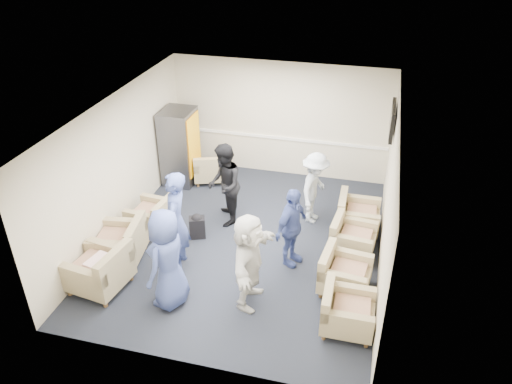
% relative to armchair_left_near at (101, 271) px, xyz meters
% --- Properties ---
extents(floor, '(6.00, 6.00, 0.00)m').
position_rel_armchair_left_near_xyz_m(floor, '(1.98, 1.86, -0.35)').
color(floor, black).
rests_on(floor, ground).
extents(ceiling, '(6.00, 6.00, 0.00)m').
position_rel_armchair_left_near_xyz_m(ceiling, '(1.98, 1.86, 2.35)').
color(ceiling, silver).
rests_on(ceiling, back_wall).
extents(back_wall, '(5.00, 0.02, 2.70)m').
position_rel_armchair_left_near_xyz_m(back_wall, '(1.98, 4.86, 1.00)').
color(back_wall, beige).
rests_on(back_wall, floor).
extents(front_wall, '(5.00, 0.02, 2.70)m').
position_rel_armchair_left_near_xyz_m(front_wall, '(1.98, -1.14, 1.00)').
color(front_wall, beige).
rests_on(front_wall, floor).
extents(left_wall, '(0.02, 6.00, 2.70)m').
position_rel_armchair_left_near_xyz_m(left_wall, '(-0.52, 1.86, 1.00)').
color(left_wall, beige).
rests_on(left_wall, floor).
extents(right_wall, '(0.02, 6.00, 2.70)m').
position_rel_armchair_left_near_xyz_m(right_wall, '(4.48, 1.86, 1.00)').
color(right_wall, beige).
rests_on(right_wall, floor).
extents(chair_rail, '(4.98, 0.04, 0.06)m').
position_rel_armchair_left_near_xyz_m(chair_rail, '(1.98, 4.84, 0.55)').
color(chair_rail, white).
rests_on(chair_rail, back_wall).
extents(tv, '(0.10, 1.00, 0.58)m').
position_rel_armchair_left_near_xyz_m(tv, '(4.42, 3.66, 1.69)').
color(tv, black).
rests_on(tv, right_wall).
extents(armchair_left_near, '(1.00, 1.00, 0.71)m').
position_rel_armchair_left_near_xyz_m(armchair_left_near, '(0.00, 0.00, 0.00)').
color(armchair_left_near, '#998963').
rests_on(armchair_left_near, floor).
extents(armchair_left_mid, '(0.98, 0.98, 0.69)m').
position_rel_armchair_left_near_xyz_m(armchair_left_mid, '(-0.05, 0.81, -0.01)').
color(armchair_left_mid, '#998963').
rests_on(armchair_left_mid, floor).
extents(armchair_left_far, '(0.85, 0.85, 0.62)m').
position_rel_armchair_left_near_xyz_m(armchair_left_far, '(0.10, 1.82, -0.05)').
color(armchair_left_far, '#998963').
rests_on(armchair_left_far, floor).
extents(armchair_right_near, '(0.78, 0.78, 0.62)m').
position_rel_armchair_left_near_xyz_m(armchair_right_near, '(4.01, 0.09, -0.04)').
color(armchair_right_near, '#998963').
rests_on(armchair_right_near, floor).
extents(armchair_right_midnear, '(0.87, 0.87, 0.63)m').
position_rel_armchair_left_near_xyz_m(armchair_right_midnear, '(3.88, 0.97, -0.04)').
color(armchair_right_midnear, '#998963').
rests_on(armchair_right_midnear, floor).
extents(armchair_right_midfar, '(0.85, 0.85, 0.61)m').
position_rel_armchair_left_near_xyz_m(armchair_right_midfar, '(3.93, 2.03, -0.05)').
color(armchair_right_midfar, '#998963').
rests_on(armchair_right_midfar, floor).
extents(armchair_right_far, '(0.81, 0.81, 0.64)m').
position_rel_armchair_left_near_xyz_m(armchair_right_far, '(3.97, 2.80, -0.03)').
color(armchair_right_far, '#998963').
rests_on(armchair_right_far, floor).
extents(armchair_corner, '(0.96, 0.96, 0.60)m').
position_rel_armchair_left_near_xyz_m(armchair_corner, '(0.54, 4.02, -0.05)').
color(armchair_corner, '#998963').
rests_on(armchair_corner, floor).
extents(vending_machine, '(0.71, 0.82, 1.74)m').
position_rel_armchair_left_near_xyz_m(vending_machine, '(-0.11, 3.87, 0.52)').
color(vending_machine, '#52535A').
rests_on(vending_machine, floor).
extents(backpack, '(0.36, 0.31, 0.52)m').
position_rel_armchair_left_near_xyz_m(backpack, '(1.02, 1.81, -0.09)').
color(backpack, black).
rests_on(backpack, floor).
extents(pillow, '(0.41, 0.49, 0.12)m').
position_rel_armchair_left_near_xyz_m(pillow, '(-0.01, 0.01, 0.18)').
color(pillow, white).
rests_on(pillow, armchair_left_near).
extents(person_front_left, '(0.70, 0.93, 1.73)m').
position_rel_armchair_left_near_xyz_m(person_front_left, '(1.24, -0.02, 0.51)').
color(person_front_left, '#3B4B8E').
rests_on(person_front_left, floor).
extents(person_mid_left, '(0.57, 0.76, 1.87)m').
position_rel_armchair_left_near_xyz_m(person_mid_left, '(1.01, 0.88, 0.58)').
color(person_mid_left, '#3B4B8E').
rests_on(person_mid_left, floor).
extents(person_back_left, '(0.87, 0.99, 1.70)m').
position_rel_armchair_left_near_xyz_m(person_back_left, '(1.38, 2.47, 0.50)').
color(person_back_left, black).
rests_on(person_back_left, floor).
extents(person_back_right, '(0.71, 1.05, 1.50)m').
position_rel_armchair_left_near_xyz_m(person_back_right, '(3.11, 2.95, 0.40)').
color(person_back_right, white).
rests_on(person_back_right, floor).
extents(person_mid_right, '(0.68, 0.96, 1.51)m').
position_rel_armchair_left_near_xyz_m(person_mid_right, '(2.92, 1.47, 0.40)').
color(person_mid_right, '#3B4B8E').
rests_on(person_mid_right, floor).
extents(person_front_right, '(0.54, 1.54, 1.64)m').
position_rel_armchair_left_near_xyz_m(person_front_right, '(2.47, 0.31, 0.47)').
color(person_front_right, silver).
rests_on(person_front_right, floor).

